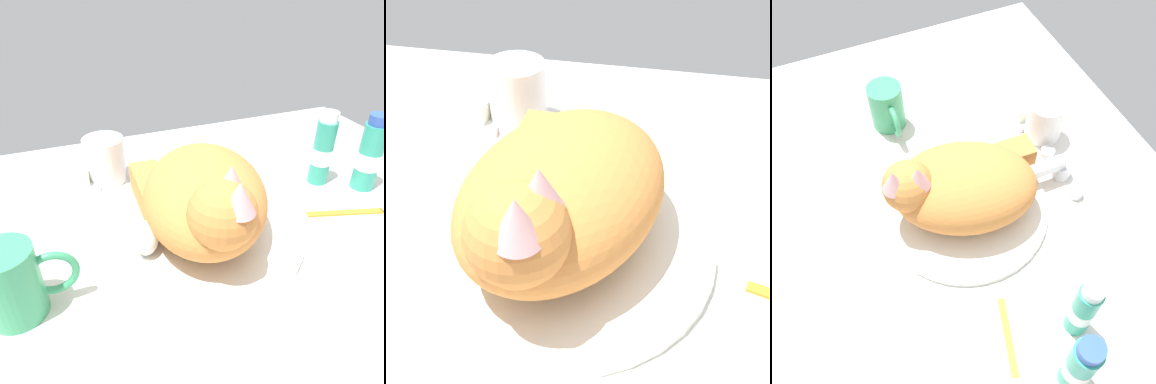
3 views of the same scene
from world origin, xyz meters
The scene contains 11 objects.
ground_plane centered at (0.00, 0.00, -1.50)cm, with size 110.00×82.50×3.00cm, color silver.
sink_basin centered at (0.00, 0.00, 0.60)cm, with size 30.69×30.69×1.19cm, color silver.
faucet centered at (0.00, 19.19, 2.27)cm, with size 13.42×10.15×5.23cm.
cat centered at (-0.59, -0.83, 7.63)cm, with size 25.04×31.36×15.33cm.
coffee_mug centered at (-26.56, -5.67, 4.90)cm, with size 11.50×7.05×9.79cm.
rinse_cup centered at (-11.00, 22.59, 4.37)cm, with size 7.60×7.60×8.74cm.
soap_dish centered at (-17.50, 21.37, 0.60)cm, with size 9.00×6.40×1.20cm, color white.
soap_bar centered at (-17.50, 21.37, 2.49)cm, with size 6.08×4.18×2.58cm, color silver.
toothpaste_bottle centered at (26.89, 7.26, 6.61)cm, with size 3.78×3.78×14.16cm.
mouthwash_bottle centered at (33.55, 2.50, 6.72)cm, with size 4.33×4.33×14.38cm.
toothbrush centered at (26.50, -4.00, 0.52)cm, with size 14.82×5.46×1.60cm.
Camera 1 is at (-18.20, -42.00, 37.38)cm, focal length 34.77 mm.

